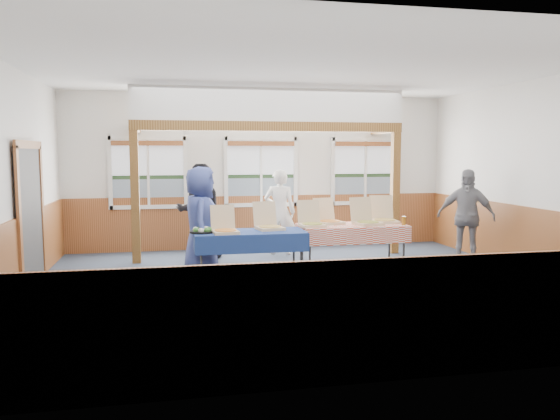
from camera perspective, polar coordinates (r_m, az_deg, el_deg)
The scene contains 31 objects.
floor at distance 8.30m, azimuth 2.05°, elevation -7.95°, with size 8.00×8.00×0.00m, color #283541.
ceiling at distance 8.14m, azimuth 2.14°, elevation 14.48°, with size 8.00×8.00×0.00m, color white.
wall_back at distance 11.49m, azimuth -2.03°, elevation 4.00°, with size 8.00×8.00×0.00m, color silver.
wall_front at distance 4.74m, azimuth 12.12°, elevation 1.03°, with size 8.00×8.00×0.00m, color silver.
wall_left at distance 8.11m, azimuth -26.57°, elevation 2.55°, with size 8.00×8.00×0.00m, color silver.
wall_right at distance 9.81m, azimuth 25.49°, elevation 3.08°, with size 8.00×8.00×0.00m, color silver.
wainscot_back at distance 11.55m, azimuth -1.99°, elevation -1.21°, with size 7.98×0.05×1.10m, color brown.
wainscot_front at distance 4.96m, azimuth 11.73°, elevation -11.11°, with size 7.98×0.05×1.10m, color brown.
wainscot_left at distance 8.22m, azimuth -26.06°, elevation -4.77°, with size 0.05×6.98×1.10m, color brown.
wainscot_right at distance 9.89m, azimuth 25.10°, elevation -3.00°, with size 0.05×6.98×1.10m, color brown.
cased_opening at distance 9.01m, azimuth -24.69°, elevation -0.60°, with size 0.06×1.30×2.10m, color #383838.
window_left at distance 11.29m, azimuth -13.61°, elevation 4.21°, with size 1.56×0.10×1.46m.
window_mid at distance 11.44m, azimuth -1.99°, elevation 4.39°, with size 1.56×0.10×1.46m.
window_right at distance 12.04m, azimuth 8.90°, elevation 4.40°, with size 1.56×0.10×1.46m.
post_left at distance 10.17m, azimuth -14.90°, elevation 1.29°, with size 0.15×0.15×2.40m, color #563313.
post_right at distance 11.07m, azimuth 11.92°, elevation 1.73°, with size 0.15×0.15×2.40m, color #563313.
cross_beam at distance 10.31m, azimuth -0.93°, elevation 8.73°, with size 5.15×0.18×0.18m, color #563313.
table_left at distance 8.69m, azimuth -3.19°, elevation -2.63°, with size 1.84×1.00×0.76m.
table_right at distance 9.58m, azimuth 7.52°, elevation -1.85°, with size 2.02×1.55×0.76m.
pizza_box_a at distance 8.51m, azimuth -5.77°, elevation -1.98°, with size 0.42×0.50×0.42m.
pizza_box_b at distance 8.88m, azimuth -1.16°, elevation -1.60°, with size 0.48×0.56×0.44m.
pizza_box_c at distance 9.25m, azimuth 3.33°, elevation -1.31°, with size 0.41×0.50×0.43m.
pizza_box_d at distance 9.63m, azimuth 5.14°, elevation -1.03°, with size 0.49×0.56×0.44m.
pizza_box_e at distance 9.57m, azimuth 9.06°, elevation -1.12°, with size 0.50×0.58×0.46m.
pizza_box_f at distance 9.92m, azimuth 10.84°, elevation -0.89°, with size 0.48×0.57×0.47m.
veggie_tray at distance 8.60m, azimuth -8.14°, elevation -2.15°, with size 0.40×0.40×0.09m.
drink_glass at distance 9.64m, azimuth 12.80°, elevation -1.10°, with size 0.07×0.07×0.15m, color brown.
woman_white at distance 10.73m, azimuth -0.02°, elevation -0.19°, with size 0.61×0.40×1.68m, color silver.
woman_black at distance 10.45m, azimuth -8.43°, elevation -0.11°, with size 0.87×0.68×1.80m, color black.
man_blue at distance 9.01m, azimuth -8.28°, elevation -1.14°, with size 0.87×0.57×1.78m, color #344182.
person_grey at distance 10.41m, azimuth 18.84°, elevation -0.63°, with size 1.00×0.42×1.71m, color gray.
Camera 1 is at (-1.90, -7.82, 2.00)m, focal length 35.00 mm.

